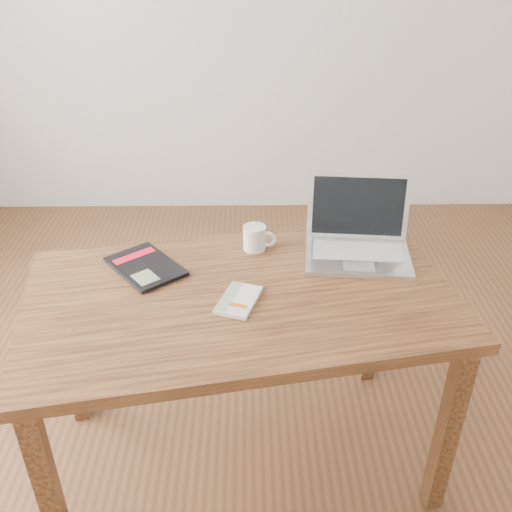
{
  "coord_description": "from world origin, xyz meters",
  "views": [
    {
      "loc": [
        -0.01,
        -1.65,
        1.77
      ],
      "look_at": [
        0.01,
        -0.11,
        0.85
      ],
      "focal_mm": 40.0,
      "sensor_mm": 36.0,
      "label": 1
    }
  ],
  "objects_px": {
    "black_guidebook": "(145,266)",
    "desk": "(241,316)",
    "laptop": "(358,239)",
    "coffee_mug": "(255,237)",
    "white_guidebook": "(239,300)"
  },
  "relations": [
    {
      "from": "black_guidebook",
      "to": "desk",
      "type": "bearing_deg",
      "value": -63.85
    },
    {
      "from": "laptop",
      "to": "coffee_mug",
      "type": "height_order",
      "value": "laptop"
    },
    {
      "from": "black_guidebook",
      "to": "coffee_mug",
      "type": "relative_size",
      "value": 2.71
    },
    {
      "from": "black_guidebook",
      "to": "coffee_mug",
      "type": "bearing_deg",
      "value": -19.79
    },
    {
      "from": "desk",
      "to": "black_guidebook",
      "type": "height_order",
      "value": "black_guidebook"
    },
    {
      "from": "white_guidebook",
      "to": "black_guidebook",
      "type": "relative_size",
      "value": 0.61
    },
    {
      "from": "laptop",
      "to": "coffee_mug",
      "type": "xyz_separation_m",
      "value": [
        -0.36,
        0.03,
        -0.01
      ]
    },
    {
      "from": "desk",
      "to": "white_guidebook",
      "type": "height_order",
      "value": "white_guidebook"
    },
    {
      "from": "laptop",
      "to": "coffee_mug",
      "type": "relative_size",
      "value": 3.28
    },
    {
      "from": "coffee_mug",
      "to": "black_guidebook",
      "type": "bearing_deg",
      "value": -150.4
    },
    {
      "from": "coffee_mug",
      "to": "white_guidebook",
      "type": "bearing_deg",
      "value": -88.8
    },
    {
      "from": "black_guidebook",
      "to": "white_guidebook",
      "type": "bearing_deg",
      "value": -70.67
    },
    {
      "from": "white_guidebook",
      "to": "laptop",
      "type": "height_order",
      "value": "laptop"
    },
    {
      "from": "white_guidebook",
      "to": "coffee_mug",
      "type": "relative_size",
      "value": 1.66
    },
    {
      "from": "desk",
      "to": "coffee_mug",
      "type": "xyz_separation_m",
      "value": [
        0.05,
        0.28,
        0.13
      ]
    }
  ]
}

